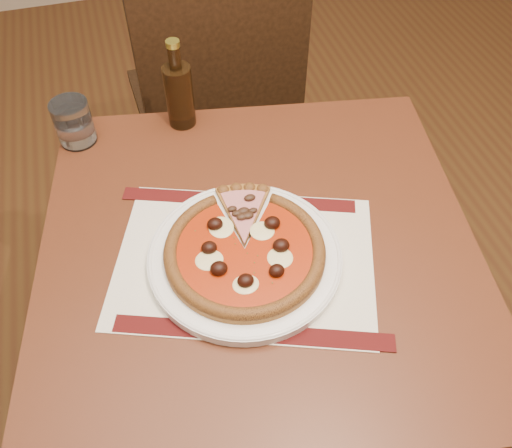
% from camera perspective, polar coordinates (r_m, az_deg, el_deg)
% --- Properties ---
extents(table, '(0.93, 0.93, 0.75)m').
position_cam_1_polar(table, '(1.08, 0.30, -5.28)').
color(table, '#612C17').
rests_on(table, ground).
extents(chair_far, '(0.47, 0.47, 0.95)m').
position_cam_1_polar(chair_far, '(1.66, -4.15, 13.18)').
color(chair_far, black).
rests_on(chair_far, ground).
extents(placemat, '(0.54, 0.47, 0.00)m').
position_cam_1_polar(placemat, '(0.97, -1.17, -3.84)').
color(placemat, silver).
rests_on(placemat, table).
extents(plate, '(0.34, 0.34, 0.02)m').
position_cam_1_polar(plate, '(0.96, -1.18, -3.49)').
color(plate, white).
rests_on(plate, placemat).
extents(pizza, '(0.28, 0.28, 0.04)m').
position_cam_1_polar(pizza, '(0.95, -1.20, -2.80)').
color(pizza, '#A06E26').
rests_on(pizza, plate).
extents(ham_slice, '(0.10, 0.15, 0.02)m').
position_cam_1_polar(ham_slice, '(1.01, -0.57, 1.32)').
color(ham_slice, '#A06E26').
rests_on(ham_slice, plate).
extents(water_glass, '(0.09, 0.09, 0.10)m').
position_cam_1_polar(water_glass, '(1.23, -18.66, 10.11)').
color(water_glass, white).
rests_on(water_glass, table).
extents(bottle, '(0.06, 0.06, 0.20)m').
position_cam_1_polar(bottle, '(1.20, -8.10, 13.50)').
color(bottle, '#321E0C').
rests_on(bottle, table).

